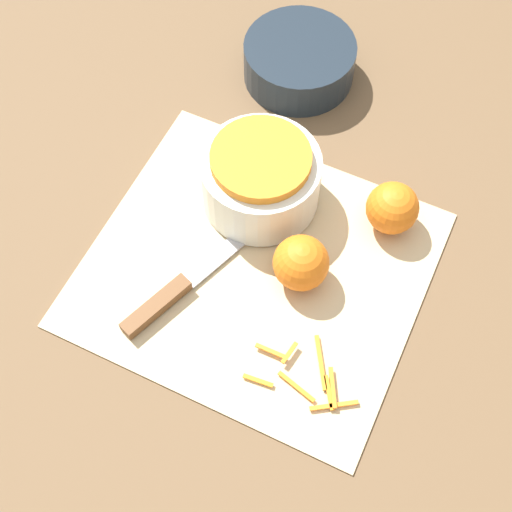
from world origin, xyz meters
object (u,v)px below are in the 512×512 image
object	(u,v)px
bowl_dark	(299,61)
orange_left	(392,208)
knife	(177,290)
orange_right	(301,263)
bowl_speckled	(261,177)

from	to	relation	value
bowl_dark	orange_left	size ratio (longest dim) A/B	2.39
bowl_dark	orange_left	xyz separation A→B (m)	(0.21, -0.19, 0.01)
bowl_dark	knife	size ratio (longest dim) A/B	0.64
bowl_dark	orange_right	xyz separation A→B (m)	(0.14, -0.31, 0.01)
bowl_dark	orange_left	world-z (taller)	orange_left
orange_left	knife	bearing A→B (deg)	-134.04
bowl_speckled	orange_left	size ratio (longest dim) A/B	2.28
bowl_speckled	knife	bearing A→B (deg)	-101.00
knife	bowl_dark	bearing A→B (deg)	21.66
bowl_speckled	bowl_dark	distance (m)	0.23
bowl_speckled	bowl_dark	size ratio (longest dim) A/B	0.96
knife	orange_right	size ratio (longest dim) A/B	3.60
bowl_speckled	orange_right	world-z (taller)	bowl_speckled
orange_left	orange_right	size ratio (longest dim) A/B	0.97
bowl_speckled	knife	world-z (taller)	bowl_speckled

